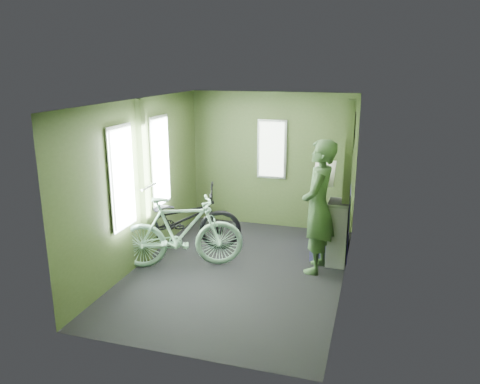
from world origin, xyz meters
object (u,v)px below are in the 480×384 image
object	(u,v)px
bicycle_black	(180,249)
passenger	(318,207)
bench_seat	(332,232)
waste_box	(337,233)
bicycle_mint	(182,267)

from	to	relation	value
bicycle_black	passenger	world-z (taller)	passenger
bench_seat	passenger	bearing A→B (deg)	-104.17
passenger	bench_seat	distance (m)	0.97
bicycle_black	waste_box	distance (m)	2.38
bicycle_black	bicycle_mint	xyz separation A→B (m)	(0.29, -0.59, 0.00)
bicycle_mint	passenger	xyz separation A→B (m)	(1.80, 0.46, 0.91)
bicycle_black	bicycle_mint	bearing A→B (deg)	-171.94
bicycle_mint	passenger	size ratio (longest dim) A/B	0.95
passenger	bicycle_mint	bearing A→B (deg)	-70.34
bicycle_mint	bench_seat	size ratio (longest dim) A/B	1.72
bicycle_mint	bench_seat	world-z (taller)	bench_seat
bench_seat	waste_box	bearing A→B (deg)	-79.47
passenger	waste_box	distance (m)	0.59
bicycle_mint	passenger	distance (m)	2.07
bicycle_mint	waste_box	bearing A→B (deg)	-91.95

